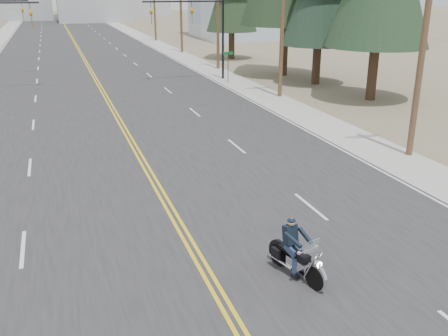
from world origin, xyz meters
name	(u,v)px	position (x,y,z in m)	size (l,w,h in m)	color
ground_plane	(215,289)	(0.00, 0.00, 0.00)	(400.00, 400.00, 0.00)	#776D56
road	(75,43)	(0.00, 70.00, 0.01)	(20.00, 200.00, 0.01)	#303033
sidewalk_right	(150,41)	(11.50, 70.00, 0.01)	(3.00, 200.00, 0.01)	#A5A5A0
traffic_mast_right	(201,23)	(8.98, 32.00, 4.94)	(7.10, 0.26, 7.00)	black
street_sign	(228,62)	(10.80, 30.00, 1.80)	(0.90, 0.06, 2.62)	black
utility_pole_a	(425,34)	(12.50, 8.00, 5.73)	(2.20, 0.30, 11.00)	brown
utility_pole_b	(283,14)	(12.50, 23.00, 5.98)	(2.20, 0.30, 11.50)	brown
utility_pole_c	(218,10)	(12.50, 38.00, 5.73)	(2.20, 0.30, 11.00)	brown
utility_pole_d	(181,4)	(12.50, 53.00, 5.98)	(2.20, 0.30, 11.50)	brown
utility_pole_e	(154,3)	(12.50, 70.00, 5.73)	(2.20, 0.30, 11.00)	brown
motorcyclist	(297,250)	(2.34, -0.12, 0.84)	(0.93, 2.16, 1.69)	black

